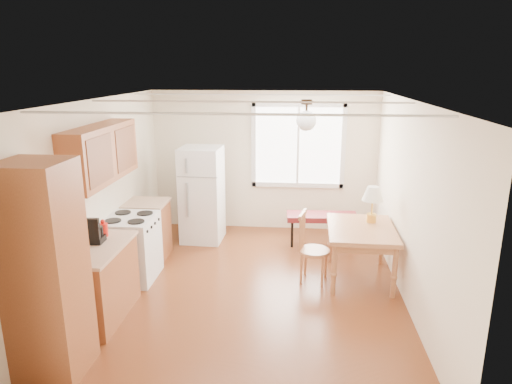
# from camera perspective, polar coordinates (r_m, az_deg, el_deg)

# --- Properties ---
(room_shell) EXTENTS (4.60, 5.60, 2.62)m
(room_shell) POSITION_cam_1_polar(r_m,az_deg,el_deg) (5.80, -0.87, -1.05)
(room_shell) COLOR #512310
(room_shell) RESTS_ON ground
(kitchen_run) EXTENTS (0.65, 3.40, 2.20)m
(kitchen_run) POSITION_cam_1_polar(r_m,az_deg,el_deg) (5.80, -18.78, -6.19)
(kitchen_run) COLOR brown
(kitchen_run) RESTS_ON ground
(window_unit) EXTENTS (1.64, 0.05, 1.51)m
(window_unit) POSITION_cam_1_polar(r_m,az_deg,el_deg) (8.12, 5.29, 5.79)
(window_unit) COLOR white
(window_unit) RESTS_ON room_shell
(pendant_light) EXTENTS (0.26, 0.26, 0.40)m
(pendant_light) POSITION_cam_1_polar(r_m,az_deg,el_deg) (5.97, 6.30, 8.99)
(pendant_light) COLOR black
(pendant_light) RESTS_ON room_shell
(refrigerator) EXTENTS (0.69, 0.71, 1.61)m
(refrigerator) POSITION_cam_1_polar(r_m,az_deg,el_deg) (7.77, -6.77, -0.30)
(refrigerator) COLOR white
(refrigerator) RESTS_ON ground
(bench) EXTENTS (1.18, 0.49, 0.54)m
(bench) POSITION_cam_1_polar(r_m,az_deg,el_deg) (7.66, 8.24, -3.20)
(bench) COLOR maroon
(bench) RESTS_ON ground
(dining_table) EXTENTS (0.93, 1.23, 0.76)m
(dining_table) POSITION_cam_1_polar(r_m,az_deg,el_deg) (6.49, 12.98, -5.20)
(dining_table) COLOR #A2643E
(dining_table) RESTS_ON ground
(chair) EXTENTS (0.46, 0.45, 0.97)m
(chair) POSITION_cam_1_polar(r_m,az_deg,el_deg) (6.35, 6.51, -6.28)
(chair) COLOR #A2643E
(chair) RESTS_ON ground
(table_lamp) EXTENTS (0.30, 0.30, 0.52)m
(table_lamp) POSITION_cam_1_polar(r_m,az_deg,el_deg) (6.61, 14.39, -0.55)
(table_lamp) COLOR gold
(table_lamp) RESTS_ON dining_table
(coffee_maker) EXTENTS (0.17, 0.22, 0.32)m
(coffee_maker) POSITION_cam_1_polar(r_m,az_deg,el_deg) (5.64, -19.43, -4.91)
(coffee_maker) COLOR black
(coffee_maker) RESTS_ON kitchen_run
(kettle) EXTENTS (0.11, 0.11, 0.22)m
(kettle) POSITION_cam_1_polar(r_m,az_deg,el_deg) (5.85, -18.55, -4.44)
(kettle) COLOR red
(kettle) RESTS_ON kitchen_run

